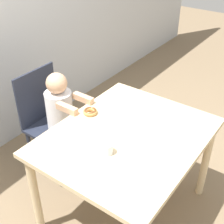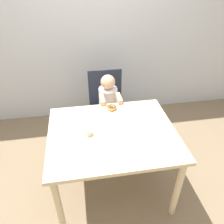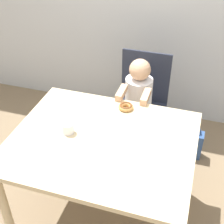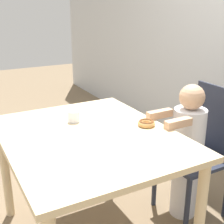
{
  "view_description": "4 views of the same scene",
  "coord_description": "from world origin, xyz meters",
  "views": [
    {
      "loc": [
        -1.43,
        -0.91,
        2.07
      ],
      "look_at": [
        0.02,
        0.14,
        0.88
      ],
      "focal_mm": 50.0,
      "sensor_mm": 36.0,
      "label": 1
    },
    {
      "loc": [
        -0.26,
        -1.52,
        2.06
      ],
      "look_at": [
        0.02,
        0.14,
        0.88
      ],
      "focal_mm": 35.0,
      "sensor_mm": 36.0,
      "label": 2
    },
    {
      "loc": [
        0.51,
        -1.42,
        2.07
      ],
      "look_at": [
        0.02,
        0.14,
        0.88
      ],
      "focal_mm": 50.0,
      "sensor_mm": 36.0,
      "label": 3
    },
    {
      "loc": [
        1.55,
        -0.69,
        1.5
      ],
      "look_at": [
        0.02,
        0.14,
        0.88
      ],
      "focal_mm": 50.0,
      "sensor_mm": 36.0,
      "label": 4
    }
  ],
  "objects": [
    {
      "name": "dining_table",
      "position": [
        0.0,
        0.0,
        0.67
      ],
      "size": [
        1.17,
        0.96,
        0.76
      ],
      "color": "beige",
      "rests_on": "ground_plane"
    },
    {
      "name": "chair",
      "position": [
        0.07,
        0.85,
        0.49
      ],
      "size": [
        0.43,
        0.44,
        0.94
      ],
      "color": "#232838",
      "rests_on": "ground_plane"
    },
    {
      "name": "child_figure",
      "position": [
        0.07,
        0.72,
        0.51
      ],
      "size": [
        0.24,
        0.39,
        0.99
      ],
      "color": "white",
      "rests_on": "ground_plane"
    },
    {
      "name": "donut",
      "position": [
        0.06,
        0.37,
        0.78
      ],
      "size": [
        0.11,
        0.11,
        0.04
      ],
      "color": "tan",
      "rests_on": "dining_table"
    },
    {
      "name": "napkin",
      "position": [
        0.11,
        0.04,
        0.77
      ],
      "size": [
        0.32,
        0.32,
        0.0
      ],
      "color": "white",
      "rests_on": "dining_table"
    },
    {
      "name": "cup",
      "position": [
        -0.23,
        0.0,
        0.8
      ],
      "size": [
        0.08,
        0.08,
        0.07
      ],
      "color": "white",
      "rests_on": "dining_table"
    }
  ]
}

